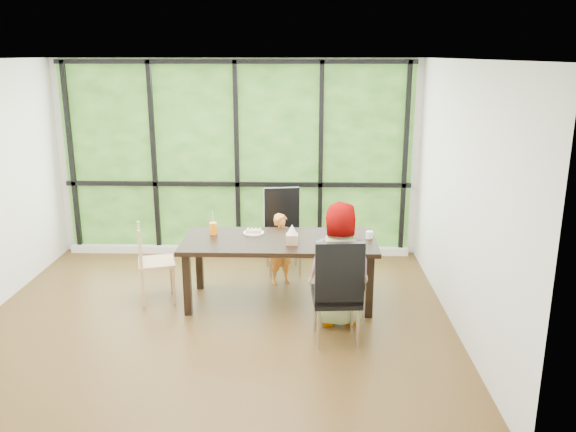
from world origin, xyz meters
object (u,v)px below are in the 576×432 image
at_px(chair_end_beech, 156,262).
at_px(child_toddler, 281,249).
at_px(chair_interior_leather, 337,289).
at_px(white_mug, 369,235).
at_px(orange_cup, 213,228).
at_px(dining_table, 279,271).
at_px(plate_near, 331,245).
at_px(child_older, 339,264).
at_px(tissue_box, 292,239).
at_px(green_cup, 358,243).
at_px(chair_window_leather, 283,232).
at_px(plate_far, 254,233).

distance_m(chair_end_beech, child_toddler, 1.51).
relative_size(chair_interior_leather, white_mug, 13.38).
relative_size(child_toddler, orange_cup, 6.48).
bearing_deg(dining_table, plate_near, -18.81).
bearing_deg(white_mug, dining_table, -175.96).
distance_m(child_older, tissue_box, 0.63).
bearing_deg(green_cup, chair_end_beech, 172.65).
xyz_separation_m(dining_table, chair_window_leather, (0.01, 0.96, 0.17)).
bearing_deg(green_cup, tissue_box, 171.74).
bearing_deg(orange_cup, child_older, -26.71).
height_order(child_toddler, white_mug, child_toddler).
bearing_deg(child_toddler, white_mug, -50.57).
xyz_separation_m(orange_cup, white_mug, (1.77, -0.10, -0.03)).
xyz_separation_m(dining_table, orange_cup, (-0.77, 0.18, 0.44)).
xyz_separation_m(chair_window_leather, child_toddler, (-0.01, -0.40, -0.09)).
distance_m(chair_end_beech, tissue_box, 1.61).
relative_size(chair_window_leather, child_older, 0.82).
distance_m(dining_table, child_toddler, 0.57).
xyz_separation_m(child_older, orange_cup, (-1.40, 0.71, 0.16)).
xyz_separation_m(chair_interior_leather, child_toddler, (-0.60, 1.48, -0.09)).
bearing_deg(orange_cup, green_cup, -15.16).
relative_size(dining_table, plate_near, 8.15).
bearing_deg(green_cup, plate_far, 157.56).
bearing_deg(dining_table, chair_interior_leather, -56.79).
xyz_separation_m(chair_interior_leather, plate_near, (-0.03, 0.72, 0.22)).
xyz_separation_m(chair_interior_leather, plate_far, (-0.90, 1.13, 0.22)).
distance_m(chair_end_beech, orange_cup, 0.76).
relative_size(chair_end_beech, tissue_box, 6.96).
height_order(dining_table, chair_end_beech, chair_end_beech).
distance_m(plate_far, white_mug, 1.32).
height_order(chair_window_leather, child_older, child_older).
xyz_separation_m(plate_near, tissue_box, (-0.42, 0.03, 0.05)).
bearing_deg(white_mug, chair_interior_leather, -112.78).
bearing_deg(chair_window_leather, plate_near, -73.29).
bearing_deg(green_cup, child_toddler, 135.64).
height_order(child_toddler, plate_far, child_toddler).
height_order(chair_end_beech, green_cup, chair_end_beech).
bearing_deg(child_older, green_cup, -135.32).
xyz_separation_m(child_toddler, plate_far, (-0.31, -0.35, 0.31)).
height_order(child_older, green_cup, child_older).
relative_size(child_toddler, plate_near, 3.36).
bearing_deg(chair_end_beech, plate_far, -97.25).
height_order(chair_end_beech, tissue_box, chair_end_beech).
bearing_deg(child_older, dining_table, -47.05).
bearing_deg(chair_interior_leather, orange_cup, -42.49).
bearing_deg(tissue_box, child_toddler, 101.30).
height_order(chair_interior_leather, chair_end_beech, chair_interior_leather).
bearing_deg(white_mug, plate_near, -149.03).
xyz_separation_m(chair_window_leather, orange_cup, (-0.78, -0.79, 0.28)).
distance_m(child_toddler, plate_far, 0.56).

